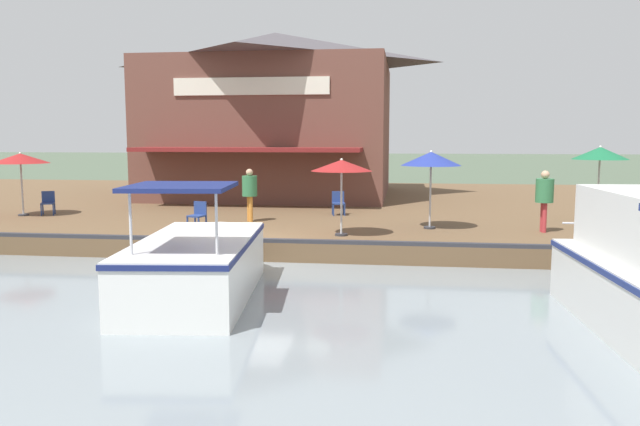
{
  "coord_description": "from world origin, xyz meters",
  "views": [
    {
      "loc": [
        16.02,
        4.27,
        3.41
      ],
      "look_at": [
        -1.0,
        1.99,
        1.3
      ],
      "focal_mm": 35.0,
      "sensor_mm": 36.0,
      "label": 1
    }
  ],
  "objects_px": {
    "waterfront_restaurant": "(276,114)",
    "patio_umbrella_near_quay_edge": "(20,159)",
    "cafe_chair_mid_patio": "(338,202)",
    "patio_umbrella_mid_patio_right": "(431,159)",
    "cafe_chair_under_first_umbrella": "(198,214)",
    "patio_umbrella_by_entrance": "(342,166)",
    "tree_behind_restaurant": "(237,107)",
    "tree_downstream_bank": "(298,107)",
    "person_mid_patio": "(250,188)",
    "motorboat_nearest_quay": "(202,260)",
    "cafe_chair_beside_entrance": "(48,202)",
    "person_near_entrance": "(545,193)",
    "patio_umbrella_far_corner": "(600,154)"
  },
  "relations": [
    {
      "from": "waterfront_restaurant",
      "to": "patio_umbrella_near_quay_edge",
      "type": "relative_size",
      "value": 5.27
    },
    {
      "from": "waterfront_restaurant",
      "to": "cafe_chair_mid_patio",
      "type": "bearing_deg",
      "value": 26.7
    },
    {
      "from": "patio_umbrella_mid_patio_right",
      "to": "cafe_chair_under_first_umbrella",
      "type": "height_order",
      "value": "patio_umbrella_mid_patio_right"
    },
    {
      "from": "patio_umbrella_by_entrance",
      "to": "tree_behind_restaurant",
      "type": "height_order",
      "value": "tree_behind_restaurant"
    },
    {
      "from": "patio_umbrella_near_quay_edge",
      "to": "tree_downstream_bank",
      "type": "relative_size",
      "value": 0.36
    },
    {
      "from": "person_mid_patio",
      "to": "motorboat_nearest_quay",
      "type": "xyz_separation_m",
      "value": [
        7.26,
        0.76,
        -0.95
      ]
    },
    {
      "from": "person_mid_patio",
      "to": "patio_umbrella_by_entrance",
      "type": "bearing_deg",
      "value": 52.42
    },
    {
      "from": "cafe_chair_beside_entrance",
      "to": "tree_behind_restaurant",
      "type": "distance_m",
      "value": 15.46
    },
    {
      "from": "cafe_chair_beside_entrance",
      "to": "person_near_entrance",
      "type": "relative_size",
      "value": 0.47
    },
    {
      "from": "cafe_chair_under_first_umbrella",
      "to": "person_near_entrance",
      "type": "xyz_separation_m",
      "value": [
        -0.86,
        10.28,
        0.68
      ]
    },
    {
      "from": "tree_behind_restaurant",
      "to": "tree_downstream_bank",
      "type": "bearing_deg",
      "value": 50.81
    },
    {
      "from": "cafe_chair_beside_entrance",
      "to": "person_near_entrance",
      "type": "xyz_separation_m",
      "value": [
        1.89,
        16.82,
        0.68
      ]
    },
    {
      "from": "person_near_entrance",
      "to": "tree_behind_restaurant",
      "type": "bearing_deg",
      "value": -140.25
    },
    {
      "from": "patio_umbrella_mid_patio_right",
      "to": "patio_umbrella_near_quay_edge",
      "type": "bearing_deg",
      "value": -94.99
    },
    {
      "from": "patio_umbrella_near_quay_edge",
      "to": "person_mid_patio",
      "type": "relative_size",
      "value": 1.29
    },
    {
      "from": "cafe_chair_under_first_umbrella",
      "to": "person_near_entrance",
      "type": "height_order",
      "value": "person_near_entrance"
    },
    {
      "from": "cafe_chair_beside_entrance",
      "to": "patio_umbrella_mid_patio_right",
      "type": "bearing_deg",
      "value": 83.18
    },
    {
      "from": "patio_umbrella_by_entrance",
      "to": "cafe_chair_mid_patio",
      "type": "relative_size",
      "value": 2.59
    },
    {
      "from": "patio_umbrella_mid_patio_right",
      "to": "tree_downstream_bank",
      "type": "relative_size",
      "value": 0.38
    },
    {
      "from": "cafe_chair_beside_entrance",
      "to": "tree_downstream_bank",
      "type": "distance_m",
      "value": 13.9
    },
    {
      "from": "cafe_chair_beside_entrance",
      "to": "tree_behind_restaurant",
      "type": "height_order",
      "value": "tree_behind_restaurant"
    },
    {
      "from": "person_mid_patio",
      "to": "motorboat_nearest_quay",
      "type": "height_order",
      "value": "motorboat_nearest_quay"
    },
    {
      "from": "person_near_entrance",
      "to": "person_mid_patio",
      "type": "xyz_separation_m",
      "value": [
        -1.1,
        -9.16,
        -0.05
      ]
    },
    {
      "from": "patio_umbrella_by_entrance",
      "to": "patio_umbrella_mid_patio_right",
      "type": "relative_size",
      "value": 0.92
    },
    {
      "from": "waterfront_restaurant",
      "to": "cafe_chair_under_first_umbrella",
      "type": "relative_size",
      "value": 14.03
    },
    {
      "from": "patio_umbrella_far_corner",
      "to": "person_near_entrance",
      "type": "relative_size",
      "value": 1.39
    },
    {
      "from": "cafe_chair_under_first_umbrella",
      "to": "patio_umbrella_far_corner",
      "type": "bearing_deg",
      "value": 102.51
    },
    {
      "from": "person_mid_patio",
      "to": "motorboat_nearest_quay",
      "type": "distance_m",
      "value": 7.36
    },
    {
      "from": "waterfront_restaurant",
      "to": "tree_behind_restaurant",
      "type": "bearing_deg",
      "value": -148.55
    },
    {
      "from": "person_near_entrance",
      "to": "motorboat_nearest_quay",
      "type": "distance_m",
      "value": 10.47
    },
    {
      "from": "waterfront_restaurant",
      "to": "cafe_chair_mid_patio",
      "type": "height_order",
      "value": "waterfront_restaurant"
    },
    {
      "from": "cafe_chair_mid_patio",
      "to": "cafe_chair_beside_entrance",
      "type": "distance_m",
      "value": 10.48
    },
    {
      "from": "patio_umbrella_near_quay_edge",
      "to": "patio_umbrella_mid_patio_right",
      "type": "height_order",
      "value": "patio_umbrella_mid_patio_right"
    },
    {
      "from": "person_near_entrance",
      "to": "motorboat_nearest_quay",
      "type": "relative_size",
      "value": 0.3
    },
    {
      "from": "person_near_entrance",
      "to": "motorboat_nearest_quay",
      "type": "xyz_separation_m",
      "value": [
        6.16,
        -8.4,
        -1.0
      ]
    },
    {
      "from": "motorboat_nearest_quay",
      "to": "patio_umbrella_by_entrance",
      "type": "bearing_deg",
      "value": 151.66
    },
    {
      "from": "patio_umbrella_by_entrance",
      "to": "tree_behind_restaurant",
      "type": "relative_size",
      "value": 0.34
    },
    {
      "from": "cafe_chair_under_first_umbrella",
      "to": "person_mid_patio",
      "type": "height_order",
      "value": "person_mid_patio"
    },
    {
      "from": "patio_umbrella_far_corner",
      "to": "cafe_chair_under_first_umbrella",
      "type": "xyz_separation_m",
      "value": [
        2.74,
        -12.33,
        -1.8
      ]
    },
    {
      "from": "motorboat_nearest_quay",
      "to": "tree_behind_restaurant",
      "type": "bearing_deg",
      "value": -166.82
    },
    {
      "from": "patio_umbrella_near_quay_edge",
      "to": "patio_umbrella_far_corner",
      "type": "relative_size",
      "value": 0.9
    },
    {
      "from": "patio_umbrella_near_quay_edge",
      "to": "patio_umbrella_by_entrance",
      "type": "relative_size",
      "value": 1.03
    },
    {
      "from": "patio_umbrella_mid_patio_right",
      "to": "tree_downstream_bank",
      "type": "distance_m",
      "value": 14.42
    },
    {
      "from": "patio_umbrella_by_entrance",
      "to": "tree_downstream_bank",
      "type": "distance_m",
      "value": 15.16
    },
    {
      "from": "cafe_chair_under_first_umbrella",
      "to": "tree_behind_restaurant",
      "type": "relative_size",
      "value": 0.13
    },
    {
      "from": "patio_umbrella_near_quay_edge",
      "to": "tree_downstream_bank",
      "type": "height_order",
      "value": "tree_downstream_bank"
    },
    {
      "from": "cafe_chair_beside_entrance",
      "to": "person_near_entrance",
      "type": "bearing_deg",
      "value": 83.6
    },
    {
      "from": "patio_umbrella_far_corner",
      "to": "patio_umbrella_near_quay_edge",
      "type": "bearing_deg",
      "value": -88.95
    },
    {
      "from": "patio_umbrella_near_quay_edge",
      "to": "cafe_chair_beside_entrance",
      "type": "height_order",
      "value": "patio_umbrella_near_quay_edge"
    },
    {
      "from": "patio_umbrella_mid_patio_right",
      "to": "person_mid_patio",
      "type": "xyz_separation_m",
      "value": [
        -0.83,
        -5.86,
        -1.03
      ]
    }
  ]
}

